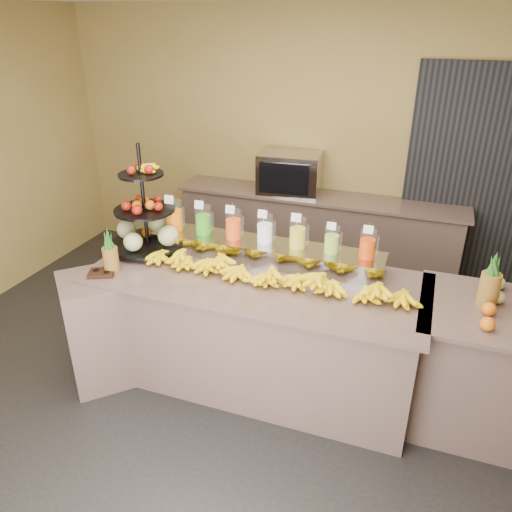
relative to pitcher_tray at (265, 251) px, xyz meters
The scene contains 20 objects.
ground 1.16m from the pitcher_tray, 87.23° to the right, with size 6.00×6.00×0.00m, color black.
room_envelope 0.92m from the pitcher_tray, 43.68° to the left, with size 6.04×5.02×2.82m.
buffet_counter 0.63m from the pitcher_tray, 105.25° to the right, with size 2.75×1.25×0.93m.
right_counter 1.82m from the pitcher_tray, ahead, with size 1.08×0.88×0.93m.
back_ledge 1.75m from the pitcher_tray, 89.04° to the left, with size 3.10×0.55×0.93m.
pitcher_tray is the anchor object (origin of this frame).
juice_pitcher_orange_a 0.80m from the pitcher_tray, behind, with size 0.13×0.14×0.32m.
juice_pitcher_green 0.55m from the pitcher_tray, behind, with size 0.13×0.13×0.31m.
juice_pitcher_orange_b 0.31m from the pitcher_tray, behind, with size 0.13×0.13×0.30m.
juice_pitcher_milk 0.18m from the pitcher_tray, 101.09° to the right, with size 0.12×0.13×0.30m.
juice_pitcher_lemon 0.32m from the pitcher_tray, ahead, with size 0.13×0.13×0.31m.
juice_pitcher_lime 0.55m from the pitcher_tray, ahead, with size 0.11×0.12×0.27m.
juice_pitcher_orange_c 0.80m from the pitcher_tray, ahead, with size 0.12×0.12×0.28m.
banana_heap 0.32m from the pitcher_tray, 63.73° to the right, with size 2.13×0.19×0.18m.
fruit_stand 0.95m from the pitcher_tray, behind, with size 0.75×0.75×0.87m.
condiment_caddy 1.24m from the pitcher_tray, 148.60° to the right, with size 0.19×0.14×0.03m, color black.
pineapple_left_a 1.16m from the pitcher_tray, 150.75° to the right, with size 0.11×0.11×0.35m.
pineapple_left_b 0.86m from the pitcher_tray, behind, with size 0.12×0.12×0.39m.
right_fruit_pile 1.76m from the pitcher_tray, ahead, with size 0.44×0.42×0.23m.
oven_warmer 1.70m from the pitcher_tray, 99.90° to the left, with size 0.65×0.45×0.43m, color gray.
Camera 1 is at (1.11, -2.74, 2.67)m, focal length 35.00 mm.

